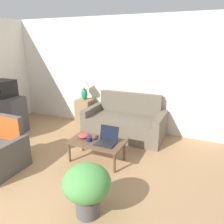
# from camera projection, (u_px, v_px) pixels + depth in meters

# --- Properties ---
(wall_back) EXTENTS (5.85, 0.06, 2.60)m
(wall_back) POSITION_uv_depth(u_px,v_px,m) (104.00, 74.00, 5.29)
(wall_back) COLOR white
(wall_back) RESTS_ON ground_plane
(couch) EXTENTS (1.74, 0.87, 0.93)m
(couch) POSITION_uv_depth(u_px,v_px,m) (125.00, 123.00, 4.93)
(couch) COLOR #665B4C
(couch) RESTS_ON ground_plane
(tv_dresser) EXTENTS (0.91, 0.48, 0.84)m
(tv_dresser) POSITION_uv_depth(u_px,v_px,m) (6.00, 114.00, 5.14)
(tv_dresser) COLOR #424247
(tv_dresser) RESTS_ON ground_plane
(television) EXTENTS (0.47, 0.47, 0.37)m
(television) POSITION_uv_depth(u_px,v_px,m) (2.00, 89.00, 4.95)
(television) COLOR black
(television) RESTS_ON tv_dresser
(side_table) EXTENTS (0.38, 0.38, 0.69)m
(side_table) POSITION_uv_depth(u_px,v_px,m) (85.00, 113.00, 5.48)
(side_table) COLOR #937551
(side_table) RESTS_ON ground_plane
(table_lamp) EXTENTS (0.30, 0.30, 0.53)m
(table_lamp) POSITION_uv_depth(u_px,v_px,m) (84.00, 85.00, 5.27)
(table_lamp) COLOR #1E8451
(table_lamp) RESTS_ON side_table
(coffee_table) EXTENTS (0.97, 0.55, 0.39)m
(coffee_table) POSITION_uv_depth(u_px,v_px,m) (97.00, 143.00, 3.83)
(coffee_table) COLOR brown
(coffee_table) RESTS_ON ground_plane
(laptop) EXTENTS (0.34, 0.33, 0.27)m
(laptop) POSITION_uv_depth(u_px,v_px,m) (107.00, 139.00, 3.74)
(laptop) COLOR black
(laptop) RESTS_ON coffee_table
(cup_navy) EXTENTS (0.10, 0.10, 0.07)m
(cup_navy) POSITION_uv_depth(u_px,v_px,m) (89.00, 139.00, 3.81)
(cup_navy) COLOR #191E4C
(cup_navy) RESTS_ON coffee_table
(snack_bowl) EXTENTS (0.20, 0.20, 0.08)m
(snack_bowl) POSITION_uv_depth(u_px,v_px,m) (84.00, 136.00, 3.95)
(snack_bowl) COLOR #B23D38
(snack_bowl) RESTS_ON coffee_table
(tv_remote) EXTENTS (0.09, 0.16, 0.02)m
(tv_remote) POSITION_uv_depth(u_px,v_px,m) (96.00, 138.00, 3.94)
(tv_remote) COLOR black
(tv_remote) RESTS_ON coffee_table
(potted_plant) EXTENTS (0.58, 0.58, 0.67)m
(potted_plant) POSITION_uv_depth(u_px,v_px,m) (87.00, 186.00, 2.60)
(potted_plant) COLOR #4C4C4C
(potted_plant) RESTS_ON ground_plane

